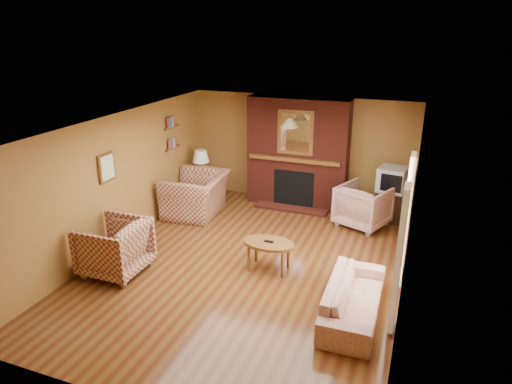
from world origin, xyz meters
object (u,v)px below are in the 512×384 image
at_px(side_table, 202,189).
at_px(table_lamp, 201,162).
at_px(plaid_loveseat, 196,194).
at_px(crt_tv, 392,179).
at_px(coffee_table, 269,246).
at_px(floral_sofa, 353,298).
at_px(plaid_armchair, 114,247).
at_px(floral_armchair, 364,206).
at_px(tv_stand, 389,205).
at_px(fireplace, 298,154).

relative_size(side_table, table_lamp, 0.89).
distance_m(plaid_loveseat, crt_tv, 4.08).
bearing_deg(coffee_table, side_table, 135.18).
height_order(floral_sofa, table_lamp, table_lamp).
height_order(side_table, table_lamp, table_lamp).
distance_m(plaid_armchair, side_table, 3.43).
xyz_separation_m(floral_armchair, crt_tv, (0.47, 0.47, 0.47)).
xyz_separation_m(plaid_armchair, tv_stand, (4.00, 3.77, -0.12)).
xyz_separation_m(plaid_armchair, floral_sofa, (3.85, 0.18, -0.18)).
bearing_deg(table_lamp, crt_tv, 4.74).
distance_m(plaid_loveseat, plaid_armchair, 2.66).
height_order(coffee_table, crt_tv, crt_tv).
height_order(plaid_armchair, floral_armchair, plaid_armchair).
distance_m(fireplace, floral_sofa, 4.33).
xyz_separation_m(tv_stand, crt_tv, (0.00, -0.01, 0.57)).
xyz_separation_m(coffee_table, side_table, (-2.48, 2.46, -0.16)).
xyz_separation_m(plaid_armchair, table_lamp, (-0.15, 3.42, 0.47)).
distance_m(side_table, tv_stand, 4.16).
distance_m(coffee_table, table_lamp, 3.53).
bearing_deg(tv_stand, plaid_armchair, -141.54).
bearing_deg(floral_sofa, plaid_armchair, 91.83).
bearing_deg(side_table, floral_sofa, -39.02).
relative_size(fireplace, tv_stand, 3.70).
bearing_deg(fireplace, floral_sofa, -63.29).
distance_m(floral_armchair, tv_stand, 0.68).
bearing_deg(tv_stand, floral_sofa, -97.23).
distance_m(coffee_table, side_table, 3.50).
height_order(tv_stand, crt_tv, crt_tv).
bearing_deg(plaid_loveseat, coffee_table, 47.55).
xyz_separation_m(plaid_loveseat, side_table, (-0.25, 0.76, -0.16)).
distance_m(plaid_loveseat, floral_sofa, 4.50).
height_order(floral_sofa, coffee_table, floral_sofa).
xyz_separation_m(coffee_table, table_lamp, (-2.48, 2.46, 0.48)).
height_order(fireplace, side_table, fireplace).
distance_m(coffee_table, crt_tv, 3.30).
bearing_deg(tv_stand, plaid_loveseat, -168.96).
xyz_separation_m(fireplace, plaid_loveseat, (-1.85, -1.29, -0.74)).
height_order(plaid_loveseat, plaid_armchair, plaid_armchair).
relative_size(plaid_armchair, crt_tv, 1.61).
bearing_deg(plaid_armchair, fireplace, 153.46).
xyz_separation_m(plaid_armchair, floral_armchair, (3.53, 3.29, -0.02)).
height_order(floral_sofa, side_table, side_table).
relative_size(coffee_table, table_lamp, 1.37).
bearing_deg(crt_tv, floral_sofa, -92.40).
bearing_deg(crt_tv, fireplace, 174.70).
distance_m(plaid_armchair, coffee_table, 2.52).
bearing_deg(floral_sofa, side_table, 50.16).
height_order(floral_armchair, tv_stand, floral_armchair).
bearing_deg(floral_armchair, tv_stand, -112.63).
height_order(fireplace, table_lamp, fireplace).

